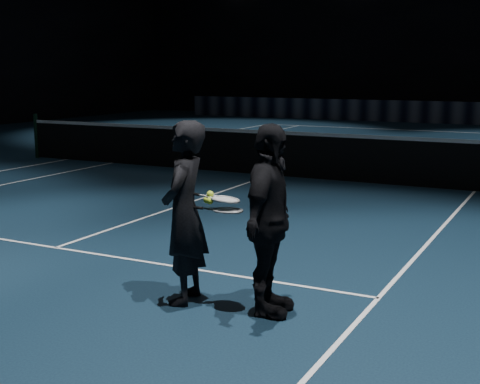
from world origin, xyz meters
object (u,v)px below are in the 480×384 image
Objects in this scene: racket_lower at (228,210)px; racket_upper at (225,199)px; tennis_balls at (209,198)px; player_a at (184,213)px; player_b at (269,221)px.

racket_upper is at bearing 141.34° from racket_lower.
player_a is at bearing -174.74° from tennis_balls.
player_b is 0.40m from racket_lower.
racket_lower is 0.11m from racket_upper.
player_b reaches higher than racket_upper.
player_b is at bearing 80.77° from player_a.
racket_lower is 1.00× the size of racket_upper.
racket_lower is at bearing -42.66° from racket_upper.
tennis_balls is (0.25, 0.02, 0.16)m from player_a.
player_b is (0.85, 0.06, 0.00)m from player_a.
player_a is 2.56× the size of racket_lower.
racket_lower is (0.45, 0.03, 0.06)m from player_a.
racket_upper is at bearing 17.71° from tennis_balls.
player_b is 2.56× the size of racket_lower.
player_a reaches higher than tennis_balls.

